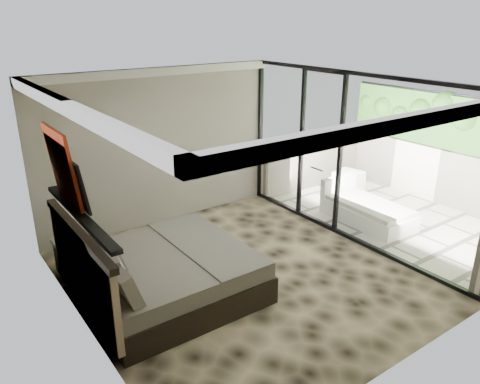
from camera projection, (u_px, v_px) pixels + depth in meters
floor at (242, 276)px, 6.89m from camera, size 5.00×5.00×0.00m
ceiling at (242, 84)px, 5.91m from camera, size 4.50×5.00×0.02m
back_wall at (160, 148)px, 8.29m from camera, size 4.50×0.02×2.80m
left_wall at (79, 228)px, 5.18m from camera, size 0.02×5.00×2.80m
glass_wall at (354, 160)px, 7.63m from camera, size 0.08×5.00×2.80m
terrace_slab at (400, 220)px, 8.96m from camera, size 3.00×5.00×0.12m
parapet_far at (445, 176)px, 9.48m from camera, size 0.30×5.00×1.10m
foliage_hedge at (454, 123)px, 9.09m from camera, size 0.36×4.60×1.10m
picture_ledge at (80, 215)px, 5.25m from camera, size 0.12×2.20×0.05m
bed at (160, 274)px, 6.27m from camera, size 2.24×2.16×1.24m
nightstand at (76, 256)px, 6.92m from camera, size 0.71×0.71×0.54m
table_lamp at (67, 217)px, 6.71m from camera, size 0.32×0.32×0.59m
abstract_canvas at (62, 166)px, 5.40m from camera, size 0.13×0.90×0.90m
framed_print at (77, 185)px, 5.23m from camera, size 0.11×0.50×0.60m
ottoman at (348, 183)px, 9.94m from camera, size 0.61×0.61×0.52m
lounger at (365, 210)px, 8.71m from camera, size 0.92×1.73×0.66m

